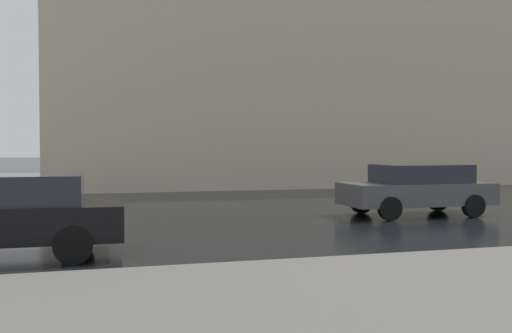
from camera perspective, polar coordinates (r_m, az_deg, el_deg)
The scene contains 3 objects.
haussmann_block_corner at distance 35.77m, azimuth 3.26°, elevation 15.47°, with size 18.76×27.12×20.97m.
car_dark_grey at distance 15.99m, azimuth 16.28°, elevation -2.15°, with size 1.85×4.10×1.41m.
car_black at distance 10.29m, azimuth -24.86°, elevation -4.45°, with size 1.85×4.10×1.41m.
Camera 1 is at (-11.09, -4.35, 1.86)m, focal length 38.81 mm.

